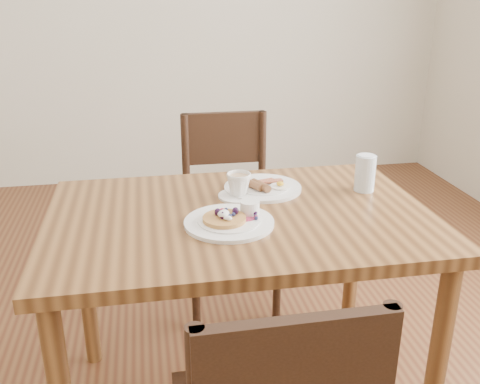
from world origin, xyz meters
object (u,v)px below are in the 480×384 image
at_px(chair_far, 229,202).
at_px(breakfast_plate, 262,187).
at_px(dining_table, 240,241).
at_px(pancake_plate, 231,220).
at_px(teacup_saucer, 239,187).
at_px(water_glass, 365,173).

relative_size(chair_far, breakfast_plate, 3.26).
relative_size(dining_table, pancake_plate, 4.44).
bearing_deg(teacup_saucer, dining_table, -98.62).
xyz_separation_m(pancake_plate, teacup_saucer, (0.06, 0.21, 0.02)).
distance_m(chair_far, breakfast_plate, 0.59).
relative_size(dining_table, teacup_saucer, 8.57).
distance_m(dining_table, teacup_saucer, 0.19).
xyz_separation_m(chair_far, pancake_plate, (-0.12, -0.79, 0.27)).
distance_m(chair_far, water_glass, 0.78).
bearing_deg(breakfast_plate, water_glass, -11.37).
distance_m(pancake_plate, teacup_saucer, 0.22).
relative_size(chair_far, pancake_plate, 3.26).
height_order(dining_table, water_glass, water_glass).
bearing_deg(dining_table, breakfast_plate, 59.37).
xyz_separation_m(chair_far, teacup_saucer, (-0.06, -0.58, 0.29)).
bearing_deg(dining_table, teacup_saucer, 81.38).
relative_size(teacup_saucer, water_glass, 1.11).
distance_m(dining_table, pancake_plate, 0.14).
xyz_separation_m(dining_table, pancake_plate, (-0.04, -0.08, 0.11)).
bearing_deg(chair_far, teacup_saucer, 85.27).
distance_m(dining_table, chair_far, 0.73).
bearing_deg(water_glass, teacup_saucer, 178.00).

